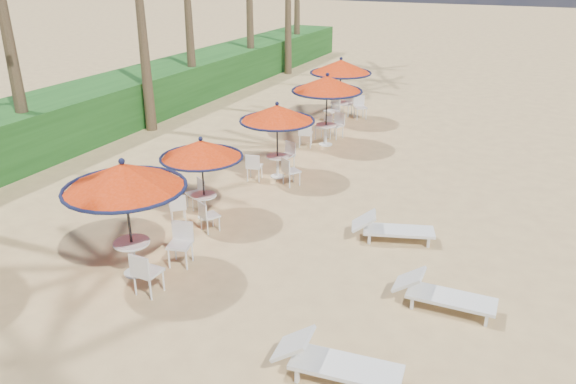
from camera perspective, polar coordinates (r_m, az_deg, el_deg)
name	(u,v)px	position (r m, az deg, el deg)	size (l,w,h in m)	color
ground	(354,342)	(10.56, 6.77, -14.85)	(160.00, 160.00, 0.00)	tan
scrub_hedge	(138,95)	(25.39, -15.02, 9.49)	(3.00, 40.00, 1.80)	#194716
station_0	(129,188)	(11.97, -15.89, 0.42)	(2.57, 2.57, 2.68)	black
station_1	(200,160)	(14.51, -8.93, 3.27)	(2.15, 2.15, 2.24)	black
station_2	(277,123)	(17.15, -1.11, 7.05)	(2.32, 2.32, 2.42)	black
station_3	(326,92)	(20.38, 3.91, 10.07)	(2.55, 2.56, 2.66)	black
station_4	(342,74)	(23.70, 5.48, 11.82)	(2.55, 2.55, 2.65)	black
lounger_near	(333,361)	(9.54, 4.59, -16.78)	(2.16, 0.85, 0.76)	silver
lounger_mid	(441,294)	(11.55, 15.26, -9.93)	(1.99, 0.65, 0.71)	silver
lounger_far	(390,228)	(13.87, 10.33, -3.64)	(2.08, 1.19, 0.71)	silver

